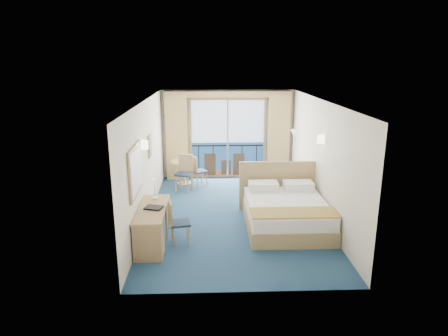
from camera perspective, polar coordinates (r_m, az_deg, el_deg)
floor at (r=9.57m, az=1.42°, el=-6.72°), size 6.50×6.50×0.00m
room_walls at (r=9.05m, az=1.49°, el=3.77°), size 4.04×6.54×2.72m
balcony_door at (r=12.32m, az=0.49°, el=3.88°), size 2.36×0.03×2.52m
curtain_left at (r=12.18m, az=-6.76°, el=4.27°), size 0.65×0.22×2.55m
curtain_right at (r=12.32m, az=7.80°, el=4.36°), size 0.65×0.22×2.55m
pelmet at (r=12.00m, az=0.57°, el=10.51°), size 3.80×0.25×0.18m
mirror at (r=7.75m, az=-12.50°, el=-0.31°), size 0.05×1.25×0.95m
wall_print at (r=9.61m, az=-10.52°, el=3.12°), size 0.04×0.42×0.52m
sconce_left at (r=8.54m, az=-11.37°, el=3.26°), size 0.18×0.18×0.18m
sconce_right at (r=9.22m, az=13.71°, el=4.01°), size 0.18×0.18×0.18m
bed at (r=8.98m, az=8.80°, el=-6.10°), size 1.91×2.27×1.20m
nightstand at (r=10.32m, az=11.08°, el=-3.70°), size 0.42×0.40×0.55m
phone at (r=10.26m, az=11.04°, el=-1.96°), size 0.22×0.20×0.08m
armchair at (r=11.32m, az=8.75°, el=-1.49°), size 1.05×1.06×0.70m
floor_lamp at (r=11.78m, az=9.90°, el=3.54°), size 0.22×0.22×1.62m
desk at (r=7.74m, az=-10.58°, el=-9.13°), size 0.56×1.62×0.76m
desk_chair at (r=8.04m, az=-6.85°, el=-7.37°), size 0.46×0.45×0.90m
folder at (r=7.97m, az=-10.01°, el=-5.60°), size 0.39×0.33×0.03m
desk_lamp at (r=8.39m, az=-9.92°, el=-2.38°), size 0.11×0.11×0.42m
round_table at (r=11.80m, az=-5.73°, el=0.21°), size 0.78×0.78×0.70m
table_chair_a at (r=11.58m, az=-3.87°, el=-0.15°), size 0.53×0.52×0.89m
table_chair_b at (r=11.27m, az=-5.64°, el=-0.32°), size 0.53×0.54×1.00m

